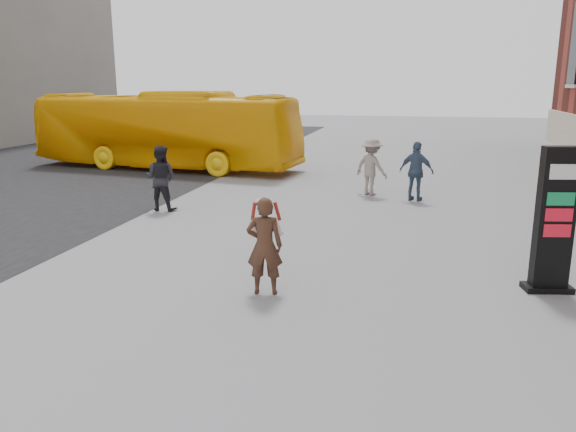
% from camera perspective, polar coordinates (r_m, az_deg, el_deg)
% --- Properties ---
extents(ground, '(100.00, 100.00, 0.00)m').
position_cam_1_polar(ground, '(8.86, -0.38, -8.97)').
color(ground, '#9E9EA3').
extents(info_pylon, '(0.83, 0.52, 2.40)m').
position_cam_1_polar(info_pylon, '(10.03, 25.45, -0.43)').
color(info_pylon, black).
rests_on(info_pylon, ground).
extents(woman, '(0.68, 0.64, 1.61)m').
position_cam_1_polar(woman, '(9.07, -2.40, -2.91)').
color(woman, '#402818').
rests_on(woman, ground).
extents(bus, '(11.08, 3.85, 3.02)m').
position_cam_1_polar(bus, '(22.92, -12.36, 8.51)').
color(bus, '#F9B709').
rests_on(bus, road).
extents(pedestrian_a, '(0.86, 0.68, 1.75)m').
position_cam_1_polar(pedestrian_a, '(15.39, -12.79, 3.78)').
color(pedestrian_a, '#222228').
rests_on(pedestrian_a, ground).
extents(pedestrian_b, '(1.29, 1.15, 1.73)m').
position_cam_1_polar(pedestrian_b, '(17.28, 8.47, 4.98)').
color(pedestrian_b, gray).
rests_on(pedestrian_b, ground).
extents(pedestrian_c, '(1.09, 0.72, 1.72)m').
position_cam_1_polar(pedestrian_c, '(16.64, 12.91, 4.44)').
color(pedestrian_c, '#3F526B').
rests_on(pedestrian_c, ground).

